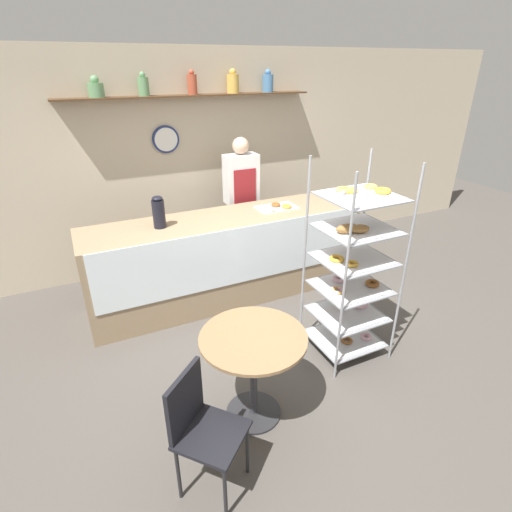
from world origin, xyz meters
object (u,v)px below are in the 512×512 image
(cafe_chair, at_px, (199,422))
(donut_tray_counter, at_px, (276,207))
(pastry_rack, at_px, (352,269))
(cafe_table, at_px, (253,356))
(person_worker, at_px, (242,200))
(coffee_carafe, at_px, (159,212))

(cafe_chair, bearing_deg, donut_tray_counter, 10.31)
(cafe_chair, height_order, donut_tray_counter, donut_tray_counter)
(pastry_rack, relative_size, donut_tray_counter, 3.93)
(pastry_rack, relative_size, cafe_table, 2.34)
(cafe_table, xyz_separation_m, donut_tray_counter, (1.12, 1.75, 0.44))
(pastry_rack, height_order, person_worker, pastry_rack)
(cafe_table, distance_m, coffee_carafe, 1.87)
(cafe_table, distance_m, cafe_chair, 0.65)
(cafe_table, bearing_deg, person_worker, 68.00)
(cafe_table, height_order, coffee_carafe, coffee_carafe)
(pastry_rack, height_order, cafe_table, pastry_rack)
(donut_tray_counter, bearing_deg, coffee_carafe, 179.54)
(coffee_carafe, relative_size, donut_tray_counter, 0.71)
(cafe_table, bearing_deg, pastry_rack, 17.09)
(person_worker, xyz_separation_m, cafe_chair, (-1.49, -2.73, -0.41))
(person_worker, bearing_deg, cafe_table, -112.00)
(person_worker, bearing_deg, cafe_chair, -118.67)
(coffee_carafe, bearing_deg, person_worker, 27.33)
(pastry_rack, bearing_deg, cafe_chair, -156.91)
(person_worker, height_order, donut_tray_counter, person_worker)
(person_worker, distance_m, cafe_chair, 3.14)
(coffee_carafe, bearing_deg, cafe_table, -82.87)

